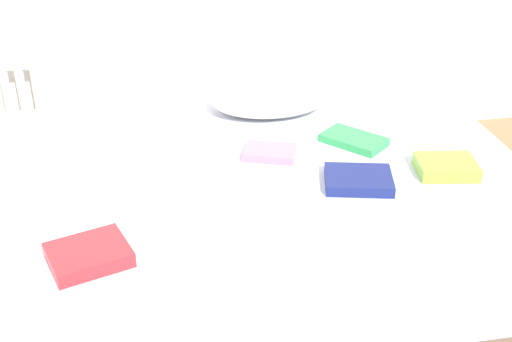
# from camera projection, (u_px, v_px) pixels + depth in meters

# --- Properties ---
(ground_plane) EXTENTS (8.00, 8.00, 0.00)m
(ground_plane) POSITION_uv_depth(u_px,v_px,m) (258.00, 284.00, 2.65)
(ground_plane) COLOR #93704C
(bed) EXTENTS (2.00, 1.50, 0.50)m
(bed) POSITION_uv_depth(u_px,v_px,m) (258.00, 231.00, 2.53)
(bed) COLOR brown
(bed) RESTS_ON ground
(pillow) EXTENTS (0.51, 0.34, 0.13)m
(pillow) POSITION_uv_depth(u_px,v_px,m) (270.00, 97.00, 2.86)
(pillow) COLOR white
(pillow) RESTS_ON bed
(textbook_red) EXTENTS (0.27, 0.24, 0.05)m
(textbook_red) POSITION_uv_depth(u_px,v_px,m) (89.00, 255.00, 1.93)
(textbook_red) COLOR red
(textbook_red) RESTS_ON bed
(textbook_pink) EXTENTS (0.22, 0.19, 0.03)m
(textbook_pink) POSITION_uv_depth(u_px,v_px,m) (270.00, 152.00, 2.52)
(textbook_pink) COLOR pink
(textbook_pink) RESTS_ON bed
(textbook_navy) EXTENTS (0.27, 0.23, 0.04)m
(textbook_navy) POSITION_uv_depth(u_px,v_px,m) (358.00, 180.00, 2.33)
(textbook_navy) COLOR navy
(textbook_navy) RESTS_ON bed
(textbook_green) EXTENTS (0.26, 0.27, 0.03)m
(textbook_green) POSITION_uv_depth(u_px,v_px,m) (354.00, 140.00, 2.61)
(textbook_green) COLOR green
(textbook_green) RESTS_ON bed
(textbook_white) EXTENTS (0.24, 0.24, 0.05)m
(textbook_white) POSITION_uv_depth(u_px,v_px,m) (130.00, 185.00, 2.28)
(textbook_white) COLOR white
(textbook_white) RESTS_ON bed
(textbook_lime) EXTENTS (0.23, 0.19, 0.05)m
(textbook_lime) POSITION_uv_depth(u_px,v_px,m) (446.00, 167.00, 2.40)
(textbook_lime) COLOR #8CC638
(textbook_lime) RESTS_ON bed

